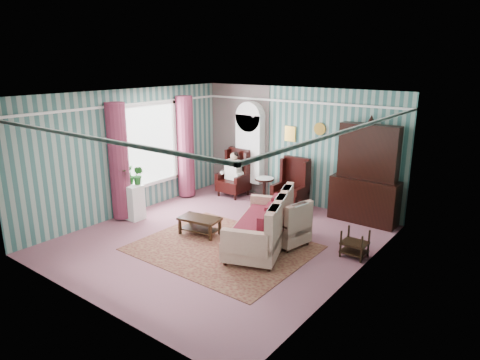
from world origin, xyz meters
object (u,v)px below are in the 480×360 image
Objects in this scene: floral_armchair at (288,220)px; sofa at (260,224)px; seated_woman at (233,174)px; nest_table at (355,243)px; dresser_hutch at (366,171)px; coffee_table at (200,226)px; bookcase at (250,154)px; wingback_right at (290,184)px; wingback_left at (233,173)px; round_side_table at (264,189)px; plant_stand at (132,202)px.

sofa is at bearing 150.23° from floral_armchair.
seated_woman reaches higher than nest_table.
coffee_table is at bearing -130.85° from dresser_hutch.
dresser_hutch reaches higher than nest_table.
bookcase is 1.90× the size of seated_woman.
wingback_right is 1.21× the size of floral_armchair.
bookcase reaches higher than wingback_left.
wingback_right is (-1.75, -0.27, -0.55)m from dresser_hutch.
bookcase is 3.17m from coffee_table.
bookcase reaches higher than wingback_right.
round_side_table is 3.36m from plant_stand.
bookcase reaches higher than plant_stand.
sofa is 2.07× the size of floral_armchair.
nest_table is at bearing -26.92° from bookcase.
bookcase is at bearing 57.34° from wingback_left.
wingback_left is 1.56× the size of plant_stand.
bookcase reaches higher than floral_armchair.
nest_table is (3.82, -1.94, -0.85)m from bookcase.
nest_table is 1.80m from sofa.
nest_table is at bearing 18.00° from coffee_table.
wingback_right reaches higher than sofa.
round_side_table is 0.58× the size of floral_armchair.
round_side_table is at bearing 169.99° from wingback_right.
wingback_left is (-0.25, -0.39, -0.50)m from bookcase.
wingback_left is 0.04m from seated_woman.
floral_armchair is (2.80, -1.84, -0.11)m from wingback_left.
round_side_table is at bearing -177.36° from dresser_hutch.
bookcase is 1.07m from round_side_table.
seated_woman is 0.96m from round_side_table.
wingback_left is at bearing -170.54° from round_side_table.
seated_woman is at bearing -175.59° from dresser_hutch.
nest_table is 0.25× the size of sofa.
bookcase is 0.70m from seated_woman.
wingback_right is at bearing 75.29° from coffee_table.
dresser_hutch is 2.28× the size of floral_armchair.
wingback_right is at bearing -171.23° from dresser_hutch.
dresser_hutch is at bearing 8.77° from wingback_right.
sofa is (2.17, -2.64, -0.65)m from bookcase.
wingback_left is 1.06× the size of seated_woman.
wingback_left is at bearing 0.00° from seated_woman.
wingback_left is 2.87m from plant_stand.
wingback_left is 3.35m from floral_armchair.
seated_woman is at bearing -122.66° from bookcase.
plant_stand is 0.77× the size of floral_armchair.
bookcase is 1.63m from wingback_right.
round_side_table is at bearing 59.62° from plant_stand.
dresser_hutch reaches higher than round_side_table.
floral_armchair is at bearing -63.18° from sofa.
plant_stand is at bearing -166.16° from nest_table.
seated_woman reaches higher than coffee_table.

